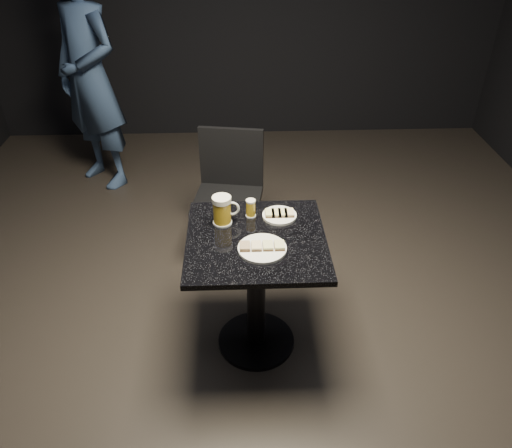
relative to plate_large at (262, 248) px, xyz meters
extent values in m
plane|color=black|center=(-0.03, 0.10, -0.76)|extent=(6.00, 6.00, 0.00)
cylinder|color=white|center=(0.00, 0.00, 0.00)|extent=(0.24, 0.24, 0.01)
cylinder|color=white|center=(0.11, 0.29, 0.00)|extent=(0.18, 0.18, 0.01)
imported|color=navy|center=(-1.29, 2.11, 0.17)|extent=(0.81, 0.78, 1.86)
cylinder|color=black|center=(-0.03, 0.10, -0.74)|extent=(0.44, 0.44, 0.03)
cylinder|color=black|center=(-0.03, 0.10, -0.38)|extent=(0.10, 0.10, 0.69)
cube|color=black|center=(-0.03, 0.10, -0.02)|extent=(0.70, 0.70, 0.03)
cylinder|color=silver|center=(-0.19, 0.24, 0.00)|extent=(0.10, 0.10, 0.01)
cylinder|color=gold|center=(-0.19, 0.24, 0.06)|extent=(0.09, 0.09, 0.12)
cylinder|color=white|center=(-0.19, 0.24, 0.14)|extent=(0.10, 0.10, 0.03)
torus|color=silver|center=(-0.14, 0.26, 0.07)|extent=(0.08, 0.01, 0.08)
cylinder|color=white|center=(-0.05, 0.30, 0.00)|extent=(0.06, 0.06, 0.01)
cylinder|color=gold|center=(-0.05, 0.30, 0.04)|extent=(0.05, 0.05, 0.08)
cylinder|color=silver|center=(-0.05, 0.30, 0.09)|extent=(0.05, 0.05, 0.01)
cube|color=black|center=(-0.18, 0.94, -0.31)|extent=(0.50, 0.50, 0.04)
cylinder|color=black|center=(-0.40, 0.79, -0.54)|extent=(0.03, 0.03, 0.43)
cylinder|color=black|center=(-0.03, 0.73, -0.54)|extent=(0.03, 0.03, 0.43)
cylinder|color=black|center=(-0.34, 1.16, -0.54)|extent=(0.03, 0.03, 0.43)
cylinder|color=black|center=(0.03, 1.10, -0.54)|extent=(0.03, 0.03, 0.43)
cube|color=black|center=(-0.15, 1.14, -0.09)|extent=(0.44, 0.10, 0.44)
cube|color=#4C3521|center=(-0.08, 0.00, 0.01)|extent=(0.05, 0.07, 0.01)
cube|color=#8C7251|center=(-0.08, 0.00, 0.02)|extent=(0.05, 0.07, 0.01)
cube|color=#4C3521|center=(-0.03, 0.00, 0.01)|extent=(0.05, 0.07, 0.01)
cube|color=beige|center=(-0.03, 0.00, 0.02)|extent=(0.05, 0.07, 0.01)
cube|color=#4C3521|center=(0.03, 0.00, 0.01)|extent=(0.05, 0.07, 0.01)
cube|color=#D1D184|center=(0.03, 0.00, 0.02)|extent=(0.05, 0.07, 0.01)
cube|color=#4C3521|center=(0.08, 0.00, 0.01)|extent=(0.05, 0.07, 0.01)
cube|color=#D1D184|center=(0.08, 0.00, 0.02)|extent=(0.05, 0.07, 0.01)
cube|color=#4C3521|center=(0.06, 0.29, 0.01)|extent=(0.05, 0.07, 0.01)
cube|color=#D1D184|center=(0.06, 0.29, 0.02)|extent=(0.05, 0.07, 0.01)
cube|color=#4C3521|center=(0.09, 0.29, 0.01)|extent=(0.05, 0.07, 0.01)
cube|color=#D1D184|center=(0.09, 0.29, 0.02)|extent=(0.05, 0.07, 0.01)
cube|color=#4C3521|center=(0.12, 0.29, 0.01)|extent=(0.05, 0.07, 0.01)
cube|color=#D1D184|center=(0.12, 0.29, 0.02)|extent=(0.05, 0.07, 0.01)
cube|color=#4C3521|center=(0.16, 0.29, 0.01)|extent=(0.05, 0.07, 0.01)
cube|color=beige|center=(0.16, 0.29, 0.02)|extent=(0.05, 0.07, 0.01)
camera|label=1|loc=(-0.11, -1.92, 1.45)|focal=35.00mm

